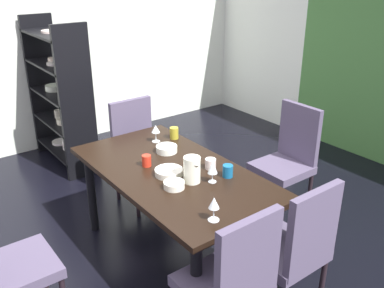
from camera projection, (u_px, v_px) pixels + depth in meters
ground_plane at (155, 246)px, 3.50m from camera, size 5.26×6.00×0.02m
back_panel_interior at (261, 26)px, 5.95m from camera, size 1.63×0.10×2.60m
left_interior_panel at (29, 41)px, 4.88m from camera, size 0.10×6.00×2.60m
dining_table at (173, 181)px, 3.12m from camera, size 1.64×0.87×0.76m
chair_left_far at (139, 148)px, 4.00m from camera, size 0.44×0.44×0.97m
chair_head_near at (1, 262)px, 2.49m from camera, size 0.44×0.44×0.95m
chair_right_far at (294, 246)px, 2.62m from camera, size 0.44×0.44×0.98m
chair_right_near at (232, 280)px, 2.33m from camera, size 0.44×0.44×1.00m
chair_head_far at (289, 156)px, 3.81m from camera, size 0.44×0.45×1.00m
display_shelf at (60, 95)px, 4.67m from camera, size 1.00×0.36×1.61m
wine_glass_east at (156, 130)px, 3.52m from camera, size 0.07×0.07×0.15m
wine_glass_south at (214, 204)px, 2.44m from camera, size 0.07×0.07×0.15m
wine_glass_near_shelf at (213, 168)px, 2.87m from camera, size 0.07×0.07×0.15m
serving_bowl_center at (169, 172)px, 3.00m from camera, size 0.20×0.20×0.04m
serving_bowl_corner at (174, 185)px, 2.83m from camera, size 0.14×0.14×0.05m
serving_bowl_rear at (167, 149)px, 3.36m from camera, size 0.17×0.17×0.05m
cup_front at (147, 161)px, 3.12m from camera, size 0.07×0.07×0.08m
cup_right at (228, 171)px, 2.97m from camera, size 0.07×0.07×0.09m
cup_left at (174, 133)px, 3.60m from camera, size 0.07×0.07×0.10m
cup_west at (210, 164)px, 3.08m from camera, size 0.08×0.08×0.08m
pitcher_north at (192, 169)px, 2.88m from camera, size 0.13×0.12×0.18m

